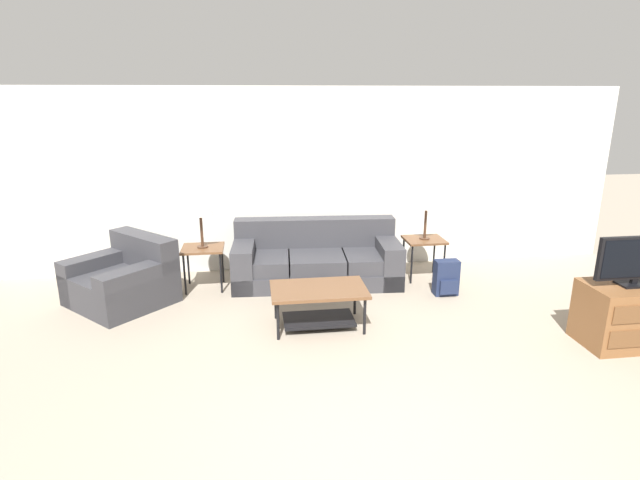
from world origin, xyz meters
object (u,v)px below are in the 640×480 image
(table_lamp_left, at_px, (200,207))
(backpack, at_px, (446,278))
(tv_console, at_px, (627,315))
(couch, at_px, (316,260))
(coffee_table, at_px, (319,298))
(table_lamp_right, at_px, (427,201))
(armchair, at_px, (124,281))
(television, at_px, (638,259))
(side_table_left, at_px, (203,252))
(side_table_right, at_px, (424,243))

(table_lamp_left, height_order, backpack, table_lamp_left)
(tv_console, height_order, backpack, tv_console)
(couch, xyz_separation_m, coffee_table, (-0.15, -1.41, 0.04))
(table_lamp_right, bearing_deg, tv_console, -56.19)
(armchair, relative_size, backpack, 3.21)
(couch, height_order, backpack, couch)
(couch, height_order, tv_console, couch)
(television, bearing_deg, side_table_left, 154.24)
(side_table_right, bearing_deg, couch, 176.84)
(television, bearing_deg, coffee_table, 165.17)
(coffee_table, distance_m, side_table_right, 2.12)
(coffee_table, distance_m, table_lamp_left, 2.04)
(couch, xyz_separation_m, backpack, (1.59, -0.72, -0.07))
(table_lamp_right, bearing_deg, table_lamp_left, 180.00)
(table_lamp_left, relative_size, table_lamp_right, 1.00)
(side_table_right, bearing_deg, side_table_left, 180.00)
(armchair, relative_size, coffee_table, 1.41)
(side_table_left, bearing_deg, couch, 3.15)
(couch, bearing_deg, side_table_right, -3.16)
(coffee_table, height_order, backpack, backpack)
(coffee_table, distance_m, backpack, 1.88)
(side_table_right, xyz_separation_m, tv_console, (1.43, -2.14, -0.19))
(side_table_left, bearing_deg, tv_console, -25.77)
(couch, distance_m, side_table_left, 1.52)
(couch, relative_size, tv_console, 2.53)
(side_table_left, xyz_separation_m, table_lamp_right, (3.00, 0.00, 0.60))
(table_lamp_left, distance_m, backpack, 3.28)
(side_table_left, xyz_separation_m, television, (4.43, -2.14, 0.41))
(couch, distance_m, table_lamp_left, 1.71)
(couch, height_order, side_table_left, couch)
(armchair, distance_m, television, 5.71)
(couch, bearing_deg, armchair, -170.30)
(side_table_right, bearing_deg, table_lamp_right, 63.43)
(armchair, bearing_deg, backpack, -4.21)
(table_lamp_right, distance_m, television, 2.58)
(backpack, bearing_deg, television, -48.34)
(couch, distance_m, side_table_right, 1.51)
(table_lamp_right, relative_size, television, 0.77)
(armchair, distance_m, backpack, 4.05)
(table_lamp_right, height_order, tv_console, table_lamp_right)
(couch, relative_size, side_table_left, 4.02)
(coffee_table, bearing_deg, couch, 83.88)
(coffee_table, height_order, tv_console, tv_console)
(table_lamp_right, bearing_deg, armchair, -175.13)
(armchair, bearing_deg, side_table_left, 19.57)
(table_lamp_right, xyz_separation_m, backpack, (0.09, -0.63, -0.88))
(coffee_table, xyz_separation_m, tv_console, (3.08, -0.82, -0.01))
(armchair, relative_size, tv_console, 1.63)
(backpack, bearing_deg, tv_console, -48.36)
(table_lamp_left, bearing_deg, television, -25.76)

